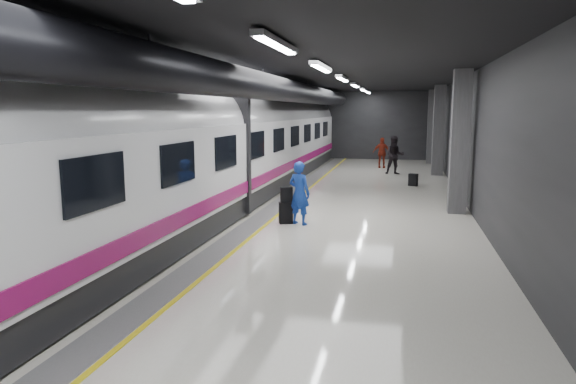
# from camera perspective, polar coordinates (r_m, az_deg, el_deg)

# --- Properties ---
(ground) EXTENTS (40.00, 40.00, 0.00)m
(ground) POSITION_cam_1_polar(r_m,az_deg,el_deg) (15.54, 1.94, -3.00)
(ground) COLOR silver
(ground) RESTS_ON ground
(platform_hall) EXTENTS (10.02, 40.02, 4.51)m
(platform_hall) POSITION_cam_1_polar(r_m,az_deg,el_deg) (16.20, 1.63, 10.09)
(platform_hall) COLOR black
(platform_hall) RESTS_ON ground
(train) EXTENTS (3.05, 38.00, 4.05)m
(train) POSITION_cam_1_polar(r_m,az_deg,el_deg) (16.16, -9.45, 4.76)
(train) COLOR black
(train) RESTS_ON ground
(traveler_main) EXTENTS (0.78, 0.65, 1.82)m
(traveler_main) POSITION_cam_1_polar(r_m,az_deg,el_deg) (14.64, 1.27, -0.12)
(traveler_main) COLOR blue
(traveler_main) RESTS_ON ground
(suitcase_main) EXTENTS (0.45, 0.37, 0.62)m
(suitcase_main) POSITION_cam_1_polar(r_m,az_deg,el_deg) (14.85, -0.24, -2.33)
(suitcase_main) COLOR black
(suitcase_main) RESTS_ON ground
(shoulder_bag) EXTENTS (0.38, 0.30, 0.45)m
(shoulder_bag) POSITION_cam_1_polar(r_m,az_deg,el_deg) (14.75, -0.17, -0.30)
(shoulder_bag) COLOR black
(shoulder_bag) RESTS_ON suitcase_main
(traveler_far_a) EXTENTS (1.05, 0.87, 1.95)m
(traveler_far_a) POSITION_cam_1_polar(r_m,az_deg,el_deg) (26.84, 11.78, 4.01)
(traveler_far_a) COLOR black
(traveler_far_a) RESTS_ON ground
(traveler_far_b) EXTENTS (1.06, 0.56, 1.72)m
(traveler_far_b) POSITION_cam_1_polar(r_m,az_deg,el_deg) (29.83, 10.36, 4.32)
(traveler_far_b) COLOR maroon
(traveler_far_b) RESTS_ON ground
(suitcase_far) EXTENTS (0.43, 0.35, 0.54)m
(suitcase_far) POSITION_cam_1_polar(r_m,az_deg,el_deg) (22.92, 13.73, 1.33)
(suitcase_far) COLOR black
(suitcase_far) RESTS_ON ground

